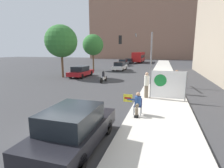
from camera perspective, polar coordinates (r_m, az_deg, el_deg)
name	(u,v)px	position (r m, az deg, el deg)	size (l,w,h in m)	color
ground_plane	(58,138)	(7.72, -17.23, -16.40)	(160.00, 160.00, 0.00)	#38383A
sidewalk_curb	(162,81)	(20.94, 16.14, 1.00)	(3.41, 90.00, 0.13)	beige
building_backdrop_far	(152,9)	(81.70, 12.83, 22.87)	(52.00, 12.00, 41.87)	#936B56
seated_protester	(137,103)	(9.31, 8.21, -6.11)	(0.97, 0.77, 1.21)	#474C56
jogger_on_sidewalk	(146,85)	(12.75, 11.18, -0.21)	(0.34, 0.34, 1.85)	#756651
pedestrian_behind	(176,81)	(15.05, 20.21, 0.93)	(0.34, 0.34, 1.82)	#334775
protest_banner	(168,85)	(12.55, 17.68, -0.21)	(2.39, 0.06, 2.00)	slate
traffic_light_pole	(139,49)	(17.93, 8.73, 11.22)	(3.32, 3.09, 5.14)	slate
parked_car_curbside	(74,128)	(6.59, -12.42, -13.80)	(1.89, 4.24, 1.51)	black
car_on_road_nearest	(81,72)	(23.98, -10.15, 4.04)	(1.86, 4.70, 1.44)	maroon
car_on_road_midblock	(120,66)	(31.75, 2.57, 5.84)	(1.86, 4.62, 1.49)	white
car_on_road_distant	(123,63)	(41.24, 3.71, 6.98)	(1.80, 4.30, 1.52)	#565B60
car_on_road_far_lane	(129,61)	(47.62, 5.55, 7.42)	(1.89, 4.34, 1.44)	black
city_bus_on_road	(139,57)	(53.32, 8.72, 8.82)	(2.61, 10.31, 3.05)	red
motorcycle_on_road	(103,77)	(19.62, -2.81, 2.19)	(0.28, 2.07, 1.26)	silver
street_tree_near_curb	(61,41)	(23.94, -16.28, 13.26)	(4.13, 4.13, 6.75)	brown
street_tree_midblock	(93,45)	(31.36, -6.22, 12.57)	(3.62, 3.62, 6.31)	brown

